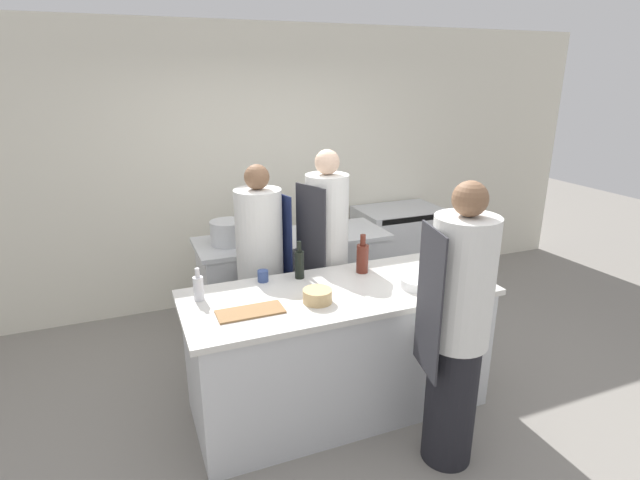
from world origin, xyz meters
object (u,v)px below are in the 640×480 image
bottle_olive_oil (362,257)px  stockpot (228,233)px  chef_at_prep_near (457,331)px  cup (263,276)px  bowl_prep_small (418,283)px  bowl_mixing_large (317,296)px  bottle_wine (299,264)px  bottle_vinegar (446,273)px  oven_range (398,247)px  bottle_cooking_oil (198,287)px  chef_at_pass_far (326,259)px  chef_at_stove (261,270)px

bottle_olive_oil → stockpot: 1.28m
chef_at_prep_near → stockpot: chef_at_prep_near is taller
cup → bowl_prep_small: bearing=-27.3°
chef_at_prep_near → bowl_mixing_large: chef_at_prep_near is taller
bottle_wine → stockpot: (-0.32, 0.94, -0.01)m
bowl_mixing_large → bottle_olive_oil: bearing=35.3°
bottle_wine → stockpot: bearing=108.6°
chef_at_prep_near → bowl_mixing_large: bearing=57.9°
bottle_vinegar → bottle_wine: (-0.88, 0.53, 0.00)m
bottle_wine → cup: size_ratio=3.41×
chef_at_prep_near → bottle_olive_oil: size_ratio=6.14×
oven_range → bottle_cooking_oil: (-2.43, -1.56, 0.56)m
bottle_wine → stockpot: 0.99m
bottle_vinegar → bottle_cooking_oil: 1.66m
bottle_cooking_oil → bowl_mixing_large: (0.70, -0.32, -0.04)m
bottle_vinegar → cup: bottle_vinegar is taller
oven_range → cup: size_ratio=11.27×
bottle_olive_oil → bowl_mixing_large: (-0.50, -0.35, -0.07)m
chef_at_pass_far → stockpot: 0.91m
chef_at_prep_near → bottle_vinegar: chef_at_prep_near is taller
chef_at_stove → bottle_wine: bearing=7.1°
chef_at_pass_far → cup: 0.68m
bottle_vinegar → bowl_prep_small: size_ratio=1.05×
oven_range → chef_at_prep_near: chef_at_prep_near is taller
bowl_mixing_large → stockpot: bearing=101.9°
chef_at_prep_near → bottle_olive_oil: 0.98m
chef_at_stove → bowl_prep_small: bearing=30.0°
bottle_olive_oil → bowl_prep_small: bearing=-58.9°
cup → chef_at_stove: bearing=77.0°
oven_range → stockpot: 2.16m
oven_range → bowl_prep_small: (-1.00, -1.92, 0.50)m
bottle_olive_oil → bowl_prep_small: bottle_olive_oil is taller
bottle_cooking_oil → cup: 0.49m
chef_at_stove → bottle_vinegar: chef_at_stove is taller
bowl_prep_small → stockpot: 1.74m
chef_at_pass_far → bottle_olive_oil: 0.44m
chef_at_prep_near → bottle_vinegar: bearing=-16.5°
chef_at_prep_near → bottle_olive_oil: chef_at_prep_near is taller
chef_at_prep_near → bowl_prep_small: (0.10, 0.57, 0.06)m
chef_at_stove → bottle_cooking_oil: chef_at_stove is taller
bowl_prep_small → cup: bearing=152.7°
chef_at_pass_far → bottle_olive_oil: chef_at_pass_far is taller
oven_range → chef_at_pass_far: 1.81m
oven_range → bottle_wine: bottle_wine is taller
chef_at_stove → bottle_vinegar: bearing=33.1°
bottle_olive_oil → bottle_cooking_oil: size_ratio=1.32×
chef_at_pass_far → bowl_prep_small: bearing=-177.9°
bottle_cooking_oil → stockpot: bearing=68.3°
chef_at_prep_near → cup: 1.38m
chef_at_prep_near → bottle_wine: 1.20m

